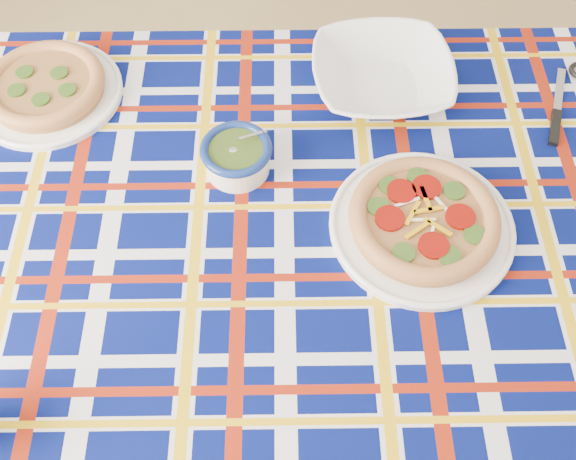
{
  "coord_description": "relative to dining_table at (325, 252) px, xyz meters",
  "views": [
    {
      "loc": [
        -0.15,
        -0.77,
        1.88
      ],
      "look_at": [
        -0.06,
        -0.13,
        0.86
      ],
      "focal_mm": 40.0,
      "sensor_mm": 36.0,
      "label": 1
    }
  ],
  "objects": [
    {
      "name": "dining_table",
      "position": [
        0.0,
        0.0,
        0.0
      ],
      "size": [
        1.91,
        1.34,
        0.84
      ],
      "rotation": [
        0.0,
        0.0,
        -0.13
      ],
      "color": "brown",
      "rests_on": "floor"
    },
    {
      "name": "second_focaccia_plate",
      "position": [
        -0.55,
        0.43,
        0.12
      ],
      "size": [
        0.35,
        0.35,
        0.06
      ],
      "primitive_type": null,
      "rotation": [
        0.0,
        0.0,
        -0.03
      ],
      "color": "#9C6837",
      "rests_on": "tablecloth"
    },
    {
      "name": "serving_bowl",
      "position": [
        0.18,
        0.35,
        0.12
      ],
      "size": [
        0.33,
        0.33,
        0.08
      ],
      "primitive_type": "imported",
      "rotation": [
        0.0,
        0.0,
        -0.07
      ],
      "color": "white",
      "rests_on": "tablecloth"
    },
    {
      "name": "pesto_bowl",
      "position": [
        -0.16,
        0.17,
        0.13
      ],
      "size": [
        0.16,
        0.16,
        0.09
      ],
      "primitive_type": null,
      "rotation": [
        0.0,
        0.0,
        -0.11
      ],
      "color": "#273B10",
      "rests_on": "tablecloth"
    },
    {
      "name": "tablecloth",
      "position": [
        0.0,
        -0.0,
        0.03
      ],
      "size": [
        1.95,
        1.38,
        0.12
      ],
      "primitive_type": null,
      "rotation": [
        0.0,
        0.0,
        -0.13
      ],
      "color": "#040D4E",
      "rests_on": "dining_table"
    },
    {
      "name": "main_focaccia_plate",
      "position": [
        0.18,
        -0.03,
        0.12
      ],
      "size": [
        0.46,
        0.46,
        0.07
      ],
      "primitive_type": null,
      "rotation": [
        0.0,
        0.0,
        -0.29
      ],
      "color": "#9C6837",
      "rests_on": "tablecloth"
    },
    {
      "name": "table_knife",
      "position": [
        0.57,
        0.28,
        0.09
      ],
      "size": [
        0.13,
        0.24,
        0.01
      ],
      "primitive_type": null,
      "rotation": [
        0.0,
        0.0,
        1.12
      ],
      "color": "silver",
      "rests_on": "tablecloth"
    },
    {
      "name": "floor",
      "position": [
        -0.02,
        0.12,
        -0.76
      ],
      "size": [
        4.0,
        4.0,
        0.0
      ],
      "primitive_type": "plane",
      "color": "tan",
      "rests_on": "ground"
    }
  ]
}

